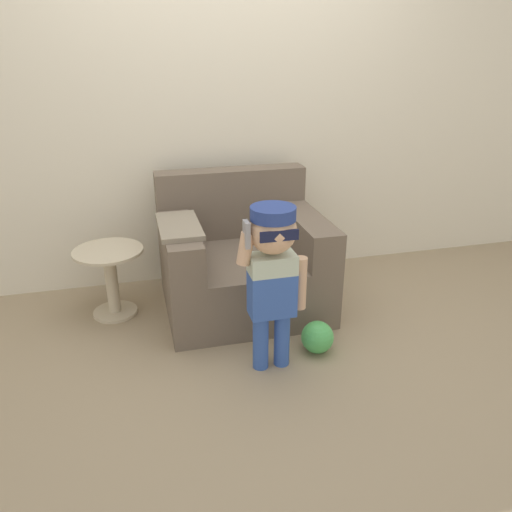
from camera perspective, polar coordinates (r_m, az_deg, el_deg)
ground_plane at (r=3.22m, az=-0.42°, el=-7.20°), size 10.00×10.00×0.00m
wall_back at (r=3.55m, az=-3.69°, el=17.80°), size 10.00×0.05×2.60m
armchair at (r=3.28m, az=-1.68°, el=-0.62°), size 1.04×0.89×0.85m
person_child at (r=2.50m, az=1.92°, el=-0.95°), size 0.37×0.28×0.91m
side_table at (r=3.29m, az=-16.24°, el=-2.15°), size 0.43×0.43×0.45m
toy_ball at (r=2.88m, az=7.03°, el=-9.18°), size 0.19×0.19×0.19m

